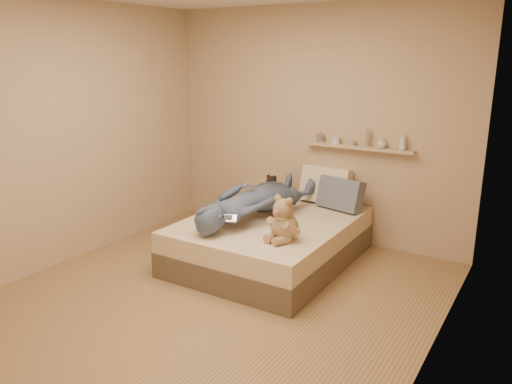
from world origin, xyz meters
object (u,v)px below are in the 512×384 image
Objects in this scene: teddy_bear at (283,222)px; dark_plush at (272,188)px; bed at (270,240)px; wall_shelf at (358,147)px; pillow_grey at (340,194)px; game_console at (227,218)px; pillow_cream at (325,186)px; person at (255,200)px.

dark_plush is at bearing 124.53° from teddy_bear.
wall_shelf is at bearing 58.82° from bed.
game_console is at bearing -114.04° from pillow_grey.
wall_shelf reaches higher than pillow_cream.
game_console is 1.41m from pillow_grey.
person is (-0.39, -0.88, -0.01)m from pillow_cream.
pillow_cream reaches higher than teddy_bear.
dark_plush is at bearing -164.72° from wall_shelf.
teddy_bear is at bearing -82.27° from pillow_cream.
game_console is at bearing -78.48° from dark_plush.
game_console is 0.35× the size of pillow_cream.
bed is 0.72m from teddy_bear.
game_console is 1.72m from wall_shelf.
bed is at bearing 130.99° from teddy_bear.
pillow_grey is at bearing 65.96° from game_console.
teddy_bear reaches higher than bed.
teddy_bear is 0.83× the size of pillow_grey.
pillow_grey is at bearing -111.90° from wall_shelf.
dark_plush reaches higher than game_console.
teddy_bear is (0.40, -0.46, 0.40)m from bed.
pillow_cream is (0.34, 1.43, 0.04)m from game_console.
pillow_cream is at bearing 97.73° from teddy_bear.
person is (-0.05, 0.55, 0.03)m from game_console.
pillow_cream is 1.10× the size of pillow_grey.
dark_plush is 0.74m from person.
teddy_bear is 1.30m from pillow_cream.
wall_shelf is at bearing 15.28° from dark_plush.
bed is at bearing -121.18° from wall_shelf.
person is (0.21, -0.70, 0.07)m from dark_plush.
wall_shelf reaches higher than bed.
dark_plush is at bearing -66.13° from person.
person is 1.28m from wall_shelf.
bed is 0.92m from pillow_grey.
game_console is at bearing 102.51° from person.
bed is 6.70× the size of dark_plush.
pillow_cream is at bearing 76.75° from game_console.
wall_shelf reaches higher than game_console.
pillow_grey is at bearing -30.39° from pillow_cream.
bed is 9.86× the size of game_console.
person reaches higher than game_console.
pillow_cream is at bearing -106.29° from person.
person is (-0.56, 0.41, 0.02)m from teddy_bear.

